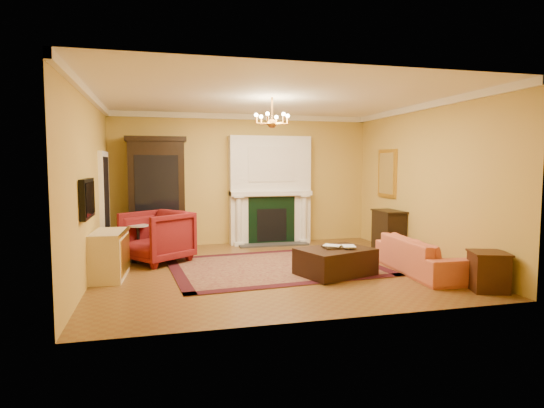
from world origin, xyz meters
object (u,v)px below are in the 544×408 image
object	(u,v)px
wingback_armchair	(157,234)
console_table	(389,232)
commode	(109,255)
coral_sofa	(423,250)
pedestal_table	(138,240)
end_table	(488,272)
leather_ottoman	(335,261)
china_cabinet	(157,196)

from	to	relation	value
wingback_armchair	console_table	xyz separation A→B (m)	(4.76, -0.10, -0.11)
commode	coral_sofa	xyz separation A→B (m)	(5.14, -0.93, 0.02)
pedestal_table	commode	world-z (taller)	commode
pedestal_table	console_table	bearing A→B (deg)	-3.50
commode	end_table	bearing A→B (deg)	-17.43
wingback_armchair	pedestal_table	size ratio (longest dim) A/B	1.53
commode	leather_ottoman	xyz separation A→B (m)	(3.64, -0.71, -0.15)
commode	coral_sofa	world-z (taller)	coral_sofa
pedestal_table	commode	distance (m)	1.31
china_cabinet	leather_ottoman	bearing A→B (deg)	-47.94
pedestal_table	leather_ottoman	bearing A→B (deg)	-31.24
wingback_armchair	pedestal_table	distance (m)	0.43
end_table	china_cabinet	bearing A→B (deg)	135.26
pedestal_table	coral_sofa	bearing A→B (deg)	-24.68
end_table	console_table	distance (m)	3.08
wingback_armchair	commode	world-z (taller)	wingback_armchair
china_cabinet	console_table	world-z (taller)	china_cabinet
commode	wingback_armchair	bearing A→B (deg)	57.96
end_table	leather_ottoman	xyz separation A→B (m)	(-1.81, 1.43, -0.04)
china_cabinet	wingback_armchair	bearing A→B (deg)	-90.25
end_table	pedestal_table	bearing A→B (deg)	146.09
wingback_armchair	console_table	world-z (taller)	wingback_armchair
pedestal_table	leather_ottoman	world-z (taller)	pedestal_table
wingback_armchair	coral_sofa	distance (m)	4.80
console_table	end_table	bearing A→B (deg)	-89.24
commode	leather_ottoman	distance (m)	3.71
wingback_armchair	console_table	distance (m)	4.76
commode	pedestal_table	bearing A→B (deg)	76.05
china_cabinet	commode	world-z (taller)	china_cabinet
leather_ottoman	commode	bearing A→B (deg)	150.30
wingback_armchair	coral_sofa	bearing A→B (deg)	28.12
coral_sofa	console_table	world-z (taller)	console_table
china_cabinet	commode	xyz separation A→B (m)	(-0.77, -2.50, -0.78)
china_cabinet	pedestal_table	size ratio (longest dim) A/B	3.34
end_table	console_table	size ratio (longest dim) A/B	0.65
wingback_armchair	pedestal_table	bearing A→B (deg)	-159.23
end_table	console_table	world-z (taller)	console_table
coral_sofa	end_table	size ratio (longest dim) A/B	3.73
pedestal_table	commode	size ratio (longest dim) A/B	0.68
commode	coral_sofa	size ratio (longest dim) A/B	0.50
commode	coral_sofa	distance (m)	5.22
wingback_armchair	end_table	world-z (taller)	wingback_armchair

